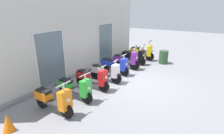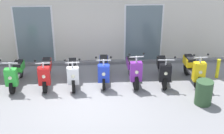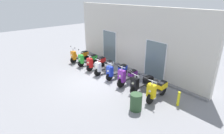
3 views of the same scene
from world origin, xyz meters
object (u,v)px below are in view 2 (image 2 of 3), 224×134
scooter_blue (104,69)px  scooter_purple (134,70)px  trash_bin (204,93)px  scooter_white (73,72)px  scooter_yellow (194,69)px  scooter_black (163,70)px  scooter_green (16,73)px  curb_bollard (218,69)px  scooter_red (46,72)px

scooter_blue → scooter_purple: bearing=-6.0°
scooter_purple → trash_bin: 2.47m
scooter_white → scooter_yellow: size_ratio=0.96×
scooter_black → scooter_blue: bearing=177.8°
scooter_green → scooter_yellow: bearing=-0.8°
scooter_black → trash_bin: (0.97, -1.49, -0.08)m
scooter_blue → curb_bollard: 4.02m
scooter_white → scooter_blue: bearing=7.7°
scooter_green → scooter_black: (4.99, 0.01, 0.01)m
curb_bollard → scooter_red: bearing=-177.8°
scooter_green → scooter_red: bearing=-0.4°
curb_bollard → trash_bin: size_ratio=0.91×
scooter_red → scooter_white: size_ratio=1.01×
curb_bollard → scooter_green: bearing=-178.2°
scooter_blue → curb_bollard: bearing=1.9°
scooter_white → scooter_blue: scooter_blue is taller
scooter_blue → scooter_yellow: bearing=-3.4°
trash_bin → scooter_blue: bearing=152.5°
scooter_green → curb_bollard: size_ratio=2.26×
scooter_white → trash_bin: scooter_white is taller
scooter_red → scooter_blue: bearing=2.9°
scooter_purple → scooter_black: 1.02m
scooter_yellow → scooter_white: bearing=179.4°
scooter_purple → curb_bollard: scooter_purple is taller
scooter_purple → trash_bin: bearing=-36.2°
scooter_red → scooter_black: bearing=0.3°
scooter_red → trash_bin: bearing=-16.5°
scooter_green → scooter_white: scooter_green is taller
scooter_red → scooter_blue: scooter_blue is taller
scooter_green → scooter_purple: (3.97, -0.01, 0.04)m
scooter_yellow → curb_bollard: 1.03m
scooter_green → trash_bin: (5.96, -1.47, -0.06)m
scooter_green → scooter_blue: (2.96, 0.09, 0.03)m
scooter_red → scooter_black: size_ratio=1.00×
curb_bollard → trash_bin: (-1.02, -1.70, 0.04)m
scooter_red → scooter_white: scooter_white is taller
scooter_red → curb_bollard: scooter_red is taller
scooter_green → scooter_yellow: scooter_yellow is taller
scooter_blue → scooter_black: size_ratio=1.01×
scooter_green → curb_bollard: (6.98, 0.22, -0.10)m
scooter_white → scooter_black: size_ratio=0.99×
scooter_white → scooter_blue: (1.04, 0.14, 0.02)m
scooter_white → scooter_black: 3.07m
scooter_yellow → scooter_green: bearing=179.2°
scooter_purple → scooter_yellow: size_ratio=0.99×
scooter_white → scooter_yellow: bearing=-0.6°
scooter_black → scooter_red: bearing=-179.7°
scooter_yellow → curb_bollard: bearing=17.9°
scooter_black → scooter_yellow: bearing=-5.8°
scooter_red → curb_bollard: (5.97, 0.23, -0.11)m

